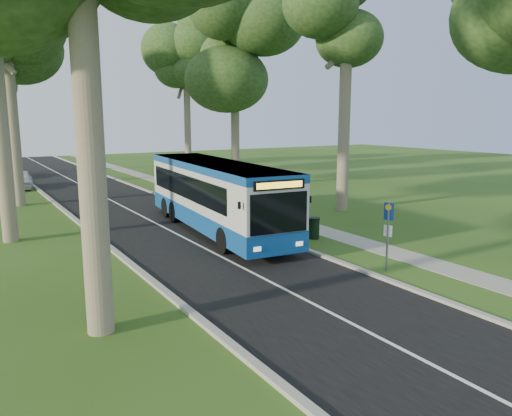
{
  "coord_description": "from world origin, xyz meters",
  "views": [
    {
      "loc": [
        -12.45,
        -16.74,
        5.61
      ],
      "look_at": [
        -1.08,
        1.92,
        1.6
      ],
      "focal_mm": 35.0,
      "sensor_mm": 36.0,
      "label": 1
    }
  ],
  "objects_px": {
    "litter_bin": "(314,228)",
    "bus": "(216,196)",
    "bus_stop_sign": "(388,228)",
    "bus_shelter": "(270,190)",
    "car_silver": "(1,170)",
    "car_white": "(20,180)"
  },
  "relations": [
    {
      "from": "bus_shelter",
      "to": "litter_bin",
      "type": "distance_m",
      "value": 4.64
    },
    {
      "from": "bus_stop_sign",
      "to": "car_white",
      "type": "bearing_deg",
      "value": 84.75
    },
    {
      "from": "bus_stop_sign",
      "to": "bus_shelter",
      "type": "bearing_deg",
      "value": 61.55
    },
    {
      "from": "bus_stop_sign",
      "to": "car_silver",
      "type": "bearing_deg",
      "value": 82.32
    },
    {
      "from": "bus",
      "to": "litter_bin",
      "type": "xyz_separation_m",
      "value": [
        3.21,
        -3.71,
        -1.28
      ]
    },
    {
      "from": "litter_bin",
      "to": "car_white",
      "type": "height_order",
      "value": "car_white"
    },
    {
      "from": "bus_shelter",
      "to": "car_white",
      "type": "bearing_deg",
      "value": 100.83
    },
    {
      "from": "bus",
      "to": "bus_stop_sign",
      "type": "height_order",
      "value": "bus"
    },
    {
      "from": "car_silver",
      "to": "bus",
      "type": "bearing_deg",
      "value": -76.69
    },
    {
      "from": "litter_bin",
      "to": "car_silver",
      "type": "distance_m",
      "value": 34.81
    },
    {
      "from": "bus",
      "to": "car_white",
      "type": "relative_size",
      "value": 3.09
    },
    {
      "from": "bus_shelter",
      "to": "car_white",
      "type": "distance_m",
      "value": 22.92
    },
    {
      "from": "litter_bin",
      "to": "bus",
      "type": "bearing_deg",
      "value": 130.82
    },
    {
      "from": "bus",
      "to": "bus_stop_sign",
      "type": "distance_m",
      "value": 9.33
    },
    {
      "from": "litter_bin",
      "to": "bus_stop_sign",
      "type": "bearing_deg",
      "value": -97.72
    },
    {
      "from": "bus_stop_sign",
      "to": "bus",
      "type": "bearing_deg",
      "value": 83.76
    },
    {
      "from": "litter_bin",
      "to": "bus_shelter",
      "type": "bearing_deg",
      "value": 84.45
    },
    {
      "from": "bus",
      "to": "bus_stop_sign",
      "type": "relative_size",
      "value": 5.09
    },
    {
      "from": "bus",
      "to": "bus_shelter",
      "type": "xyz_separation_m",
      "value": [
        3.64,
        0.75,
        -0.08
      ]
    },
    {
      "from": "bus",
      "to": "car_white",
      "type": "bearing_deg",
      "value": 112.07
    },
    {
      "from": "litter_bin",
      "to": "car_white",
      "type": "xyz_separation_m",
      "value": [
        -9.67,
        25.01,
        0.22
      ]
    },
    {
      "from": "bus_stop_sign",
      "to": "car_silver",
      "type": "distance_m",
      "value": 39.71
    }
  ]
}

